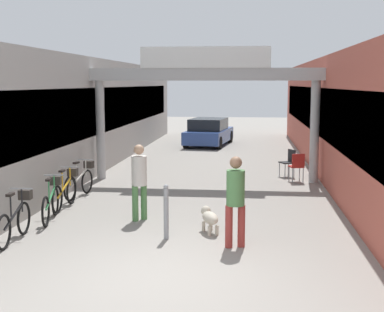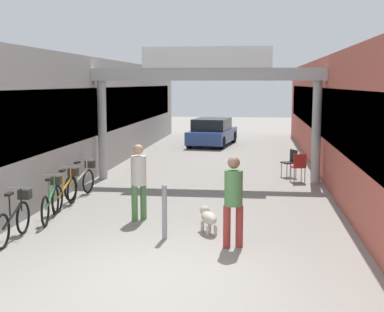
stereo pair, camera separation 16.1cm
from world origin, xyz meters
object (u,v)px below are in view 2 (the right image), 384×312
at_px(pedestrian_companion, 139,177).
at_px(bicycle_silver_farthest, 82,180).
at_px(pedestrian_with_dog, 233,196).
at_px(bicycle_green_second, 51,200).
at_px(bollard_post_metal, 165,211).
at_px(bicycle_black_nearest, 15,218).
at_px(dog_on_leash, 208,217).
at_px(cafe_chair_black_farther, 291,160).
at_px(cafe_chair_red_nearer, 299,165).
at_px(bicycle_orange_third, 66,190).
at_px(parked_car_blue, 212,132).

xyz_separation_m(pedestrian_companion, bicycle_silver_farthest, (-2.10, 2.32, -0.54)).
xyz_separation_m(pedestrian_with_dog, bicycle_green_second, (-4.14, 1.59, -0.55)).
xyz_separation_m(pedestrian_companion, bollard_post_metal, (0.82, -1.38, -0.42)).
height_order(bicycle_black_nearest, bicycle_green_second, same).
distance_m(pedestrian_companion, dog_on_leash, 1.93).
xyz_separation_m(bicycle_black_nearest, bicycle_green_second, (0.11, 1.60, 0.00)).
bearing_deg(bicycle_black_nearest, dog_on_leash, 14.38).
height_order(pedestrian_with_dog, bicycle_black_nearest, pedestrian_with_dog).
relative_size(bicycle_black_nearest, bicycle_silver_farthest, 1.01).
xyz_separation_m(dog_on_leash, cafe_chair_black_farther, (2.10, 6.87, 0.22)).
relative_size(dog_on_leash, cafe_chair_red_nearer, 0.81).
xyz_separation_m(bicycle_orange_third, cafe_chair_black_farther, (5.77, 5.04, 0.10)).
relative_size(bicycle_silver_farthest, parked_car_blue, 0.40).
distance_m(pedestrian_companion, bicycle_green_second, 2.05).
bearing_deg(dog_on_leash, bollard_post_metal, -145.22).
xyz_separation_m(bicycle_silver_farthest, cafe_chair_red_nearer, (6.00, 2.78, 0.10)).
bearing_deg(parked_car_blue, bicycle_black_nearest, -98.72).
bearing_deg(dog_on_leash, bicycle_green_second, 169.78).
bearing_deg(pedestrian_with_dog, bicycle_black_nearest, -179.92).
distance_m(bollard_post_metal, cafe_chair_red_nearer, 7.18).
height_order(bicycle_silver_farthest, bollard_post_metal, bollard_post_metal).
relative_size(bicycle_black_nearest, parked_car_blue, 0.40).
xyz_separation_m(bicycle_green_second, bicycle_orange_third, (-0.08, 1.17, 0.00)).
xyz_separation_m(bicycle_black_nearest, cafe_chair_red_nearer, (5.98, 6.87, 0.10)).
distance_m(pedestrian_companion, bollard_post_metal, 1.66).
height_order(dog_on_leash, bollard_post_metal, bollard_post_metal).
xyz_separation_m(pedestrian_with_dog, bicycle_silver_farthest, (-4.28, 4.08, -0.55)).
bearing_deg(pedestrian_companion, cafe_chair_red_nearer, 52.62).
height_order(bicycle_silver_farthest, cafe_chair_red_nearer, bicycle_silver_farthest).
bearing_deg(pedestrian_with_dog, bicycle_silver_farthest, 136.32).
height_order(bicycle_orange_third, cafe_chair_red_nearer, bicycle_orange_third).
height_order(dog_on_leash, bicycle_green_second, bicycle_green_second).
distance_m(pedestrian_with_dog, cafe_chair_red_nearer, 7.10).
relative_size(cafe_chair_red_nearer, parked_car_blue, 0.21).
xyz_separation_m(bicycle_black_nearest, bicycle_silver_farthest, (-0.02, 4.09, 0.00)).
bearing_deg(bicycle_orange_third, cafe_chair_black_farther, 41.17).
bearing_deg(cafe_chair_black_farther, bicycle_green_second, -132.45).
bearing_deg(bicycle_black_nearest, parked_car_blue, 81.28).
bearing_deg(parked_car_blue, bicycle_green_second, -99.23).
height_order(pedestrian_with_dog, bicycle_green_second, pedestrian_with_dog).
distance_m(dog_on_leash, parked_car_blue, 15.50).
height_order(bollard_post_metal, parked_car_blue, parked_car_blue).
xyz_separation_m(cafe_chair_red_nearer, cafe_chair_black_farther, (-0.18, 0.94, 0.00)).
bearing_deg(cafe_chair_red_nearer, bicycle_green_second, -138.04).
height_order(dog_on_leash, cafe_chair_black_farther, cafe_chair_black_farther).
distance_m(bollard_post_metal, parked_car_blue, 16.01).
relative_size(bicycle_silver_farthest, cafe_chair_black_farther, 1.89).
height_order(bicycle_green_second, bollard_post_metal, bollard_post_metal).
height_order(bollard_post_metal, cafe_chair_red_nearer, bollard_post_metal).
distance_m(dog_on_leash, bicycle_orange_third, 4.10).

